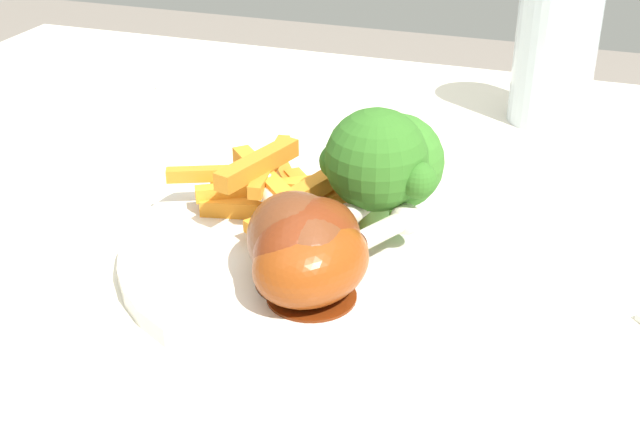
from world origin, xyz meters
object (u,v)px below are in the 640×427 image
object	(u,v)px
carrot_fries_pile	(281,192)
chicken_drumstick_near	(312,244)
chicken_drumstick_far	(317,260)
dining_table	(414,378)
dinner_plate	(320,251)
chicken_drumstick_extra	(298,241)
broccoli_floret_front	(393,161)
broccoli_floret_middle	(377,162)
fork	(253,93)
water_glass	(555,52)

from	to	relation	value
carrot_fries_pile	chicken_drumstick_near	size ratio (longest dim) A/B	1.05
chicken_drumstick_far	carrot_fries_pile	bearing A→B (deg)	123.22
dining_table	dinner_plate	world-z (taller)	dinner_plate
dining_table	chicken_drumstick_extra	bearing A→B (deg)	-123.91
carrot_fries_pile	chicken_drumstick_extra	world-z (taller)	chicken_drumstick_extra
carrot_fries_pile	chicken_drumstick_near	xyz separation A→B (m)	(0.05, -0.07, 0.01)
broccoli_floret_front	broccoli_floret_middle	world-z (taller)	broccoli_floret_middle
dinner_plate	broccoli_floret_middle	world-z (taller)	broccoli_floret_middle
chicken_drumstick_near	fork	bearing A→B (deg)	118.81
broccoli_floret_front	broccoli_floret_middle	distance (m)	0.02
fork	chicken_drumstick_extra	bearing A→B (deg)	-68.58
dining_table	carrot_fries_pile	xyz separation A→B (m)	(-0.09, -0.01, 0.13)
dining_table	broccoli_floret_middle	size ratio (longest dim) A/B	13.49
dinner_plate	broccoli_floret_middle	xyz separation A→B (m)	(0.03, 0.02, 0.06)
broccoli_floret_middle	chicken_drumstick_near	size ratio (longest dim) A/B	0.64
fork	broccoli_floret_front	bearing A→B (deg)	-55.03
fork	water_glass	distance (m)	0.27
chicken_drumstick_far	chicken_drumstick_extra	xyz separation A→B (m)	(-0.02, 0.01, 0.00)
dinner_plate	fork	world-z (taller)	dinner_plate
dinner_plate	chicken_drumstick_extra	xyz separation A→B (m)	(0.00, -0.04, 0.03)
chicken_drumstick_near	chicken_drumstick_far	distance (m)	0.01
carrot_fries_pile	chicken_drumstick_near	world-z (taller)	chicken_drumstick_near
dinner_plate	chicken_drumstick_extra	world-z (taller)	chicken_drumstick_extra
dinner_plate	dining_table	bearing A→B (deg)	32.86
dining_table	fork	distance (m)	0.33
broccoli_floret_middle	carrot_fries_pile	world-z (taller)	broccoli_floret_middle
dinner_plate	broccoli_floret_middle	bearing A→B (deg)	38.44
chicken_drumstick_near	broccoli_floret_middle	bearing A→B (deg)	75.47
water_glass	dining_table	bearing A→B (deg)	-101.63
carrot_fries_pile	chicken_drumstick_far	xyz separation A→B (m)	(0.05, -0.08, 0.01)
chicken_drumstick_extra	water_glass	xyz separation A→B (m)	(0.11, 0.33, 0.02)
dining_table	carrot_fries_pile	bearing A→B (deg)	-173.85
dining_table	chicken_drumstick_extra	distance (m)	0.17
fork	water_glass	size ratio (longest dim) A/B	1.57
broccoli_floret_middle	water_glass	world-z (taller)	water_glass
chicken_drumstick_near	dinner_plate	bearing A→B (deg)	103.51
chicken_drumstick_extra	broccoli_floret_middle	bearing A→B (deg)	68.75
water_glass	broccoli_floret_front	bearing A→B (deg)	-107.08
broccoli_floret_front	chicken_drumstick_near	xyz separation A→B (m)	(-0.02, -0.09, -0.02)
broccoli_floret_middle	chicken_drumstick_extra	size ratio (longest dim) A/B	0.67
dining_table	chicken_drumstick_near	xyz separation A→B (m)	(-0.05, -0.08, 0.14)
carrot_fries_pile	dinner_plate	bearing A→B (deg)	-36.62
dinner_plate	chicken_drumstick_extra	size ratio (longest dim) A/B	2.00
dinner_plate	chicken_drumstick_extra	distance (m)	0.05
broccoli_floret_middle	water_glass	bearing A→B (deg)	73.18
carrot_fries_pile	chicken_drumstick_far	world-z (taller)	same
dining_table	broccoli_floret_front	xyz separation A→B (m)	(-0.02, 0.01, 0.16)
broccoli_floret_middle	chicken_drumstick_extra	xyz separation A→B (m)	(-0.03, -0.07, -0.02)
chicken_drumstick_far	dinner_plate	bearing A→B (deg)	107.82
fork	dining_table	bearing A→B (deg)	-52.57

